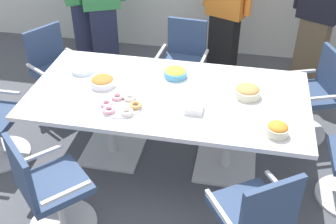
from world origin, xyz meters
The scene contains 17 objects.
ground_plane centered at (0.00, 0.00, -0.01)m, with size 10.00×10.00×0.01m, color #4C4F56.
conference_table centered at (0.00, 0.00, 0.63)m, with size 2.40×1.20×0.75m.
office_chair_1 centered at (-0.71, -1.00, 0.41)m, with size 0.76×0.76×0.91m.
office_chair_2 centered at (0.79, -0.98, 0.41)m, with size 0.75×0.75×0.91m.
office_chair_4 centered at (1.31, 0.70, 0.41)m, with size 0.70×0.70×0.91m.
office_chair_5 centered at (-0.05, 1.10, 0.41)m, with size 0.58×0.58×0.91m.
office_chair_6 centered at (-1.37, 0.66, 0.41)m, with size 0.74×0.74×0.91m.
person_standing_1 centered at (-1.11, 1.55, 0.93)m, with size 0.59×0.38×1.78m.
person_standing_2 centered at (0.35, 1.70, 0.88)m, with size 0.59×0.37×1.69m.
person_standing_3 centered at (1.37, 1.67, 0.94)m, with size 0.58×0.40×1.80m.
snack_bowl_chips_yellow centered at (0.01, 0.29, 0.79)m, with size 0.21×0.21×0.09m.
snack_bowl_chips_orange centered at (0.91, -0.40, 0.80)m, with size 0.17×0.17×0.10m.
snack_bowl_pretzels centered at (-0.59, 0.01, 0.79)m, with size 0.22×0.22×0.09m.
snack_bowl_cookies centered at (0.67, 0.09, 0.80)m, with size 0.23×0.23×0.10m.
donut_platter centered at (-0.34, -0.28, 0.77)m, with size 0.35×0.34×0.04m.
plate_stack centered at (-0.86, 0.21, 0.77)m, with size 0.22×0.22×0.04m.
napkin_pile centered at (0.26, -0.22, 0.78)m, with size 0.14×0.14×0.06m, color white.
Camera 1 is at (0.59, -2.98, 2.70)m, focal length 44.73 mm.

